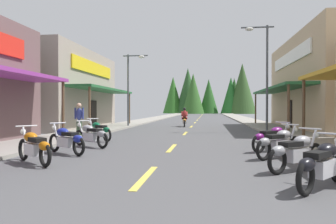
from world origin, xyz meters
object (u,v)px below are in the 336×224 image
motorcycle_parked_left_4 (99,130)px  streetlamp_left (132,80)px  motorcycle_parked_right_1 (297,151)px  rider_cruising_lead (184,119)px  motorcycle_parked_right_0 (322,163)px  pedestrian_browsing (79,117)px  motorcycle_parked_right_3 (273,138)px  motorcycle_parked_left_2 (66,139)px  motorcycle_parked_left_1 (34,146)px  motorcycle_parked_right_2 (279,142)px  motorcycle_parked_left_3 (91,135)px  streetlamp_right (263,64)px

motorcycle_parked_left_4 → streetlamp_left: bearing=-45.1°
motorcycle_parked_right_1 → rider_cruising_lead: bearing=62.7°
motorcycle_parked_right_0 → rider_cruising_lead: 19.75m
pedestrian_browsing → motorcycle_parked_right_0: bearing=57.2°
motorcycle_parked_right_3 → rider_cruising_lead: 14.79m
motorcycle_parked_right_1 → motorcycle_parked_left_2: same height
motorcycle_parked_left_1 → motorcycle_parked_left_4: 6.00m
rider_cruising_lead → pedestrian_browsing: pedestrian_browsing is taller
motorcycle_parked_right_0 → motorcycle_parked_left_2: same height
motorcycle_parked_right_2 → motorcycle_parked_left_3: bearing=122.2°
motorcycle_parked_right_3 → rider_cruising_lead: size_ratio=0.80×
motorcycle_parked_left_3 → motorcycle_parked_left_4: same height
motorcycle_parked_right_3 → pedestrian_browsing: (-8.93, 4.17, 0.56)m
motorcycle_parked_right_1 → motorcycle_parked_left_4: size_ratio=0.99×
streetlamp_left → motorcycle_parked_left_4: streetlamp_left is taller
streetlamp_left → motorcycle_parked_left_4: size_ratio=3.38×
streetlamp_right → motorcycle_parked_left_2: size_ratio=3.64×
motorcycle_parked_left_1 → pedestrian_browsing: bearing=-37.6°
streetlamp_right → rider_cruising_lead: streetlamp_right is taller
motorcycle_parked_left_3 → motorcycle_parked_left_4: (-0.49, 2.23, 0.00)m
motorcycle_parked_right_2 → motorcycle_parked_left_2: same height
streetlamp_left → motorcycle_parked_left_2: size_ratio=3.16×
motorcycle_parked_right_1 → streetlamp_left: bearing=76.0°
streetlamp_right → motorcycle_parked_right_2: 11.09m
streetlamp_right → motorcycle_parked_left_1: bearing=-123.7°
motorcycle_parked_right_2 → motorcycle_parked_right_3: same height
streetlamp_left → rider_cruising_lead: 5.31m
motorcycle_parked_left_3 → pedestrian_browsing: bearing=-27.9°
motorcycle_parked_right_2 → motorcycle_parked_left_2: size_ratio=0.91×
streetlamp_right → motorcycle_parked_right_2: streetlamp_right is taller
motorcycle_parked_right_0 → motorcycle_parked_right_1: same height
streetlamp_left → motorcycle_parked_right_0: 20.32m
motorcycle_parked_left_1 → motorcycle_parked_left_3: bearing=-54.5°
motorcycle_parked_right_2 → motorcycle_parked_left_4: bearing=108.3°
motorcycle_parked_left_2 → motorcycle_parked_left_4: bearing=-51.2°
streetlamp_left → motorcycle_parked_right_3: size_ratio=3.39×
motorcycle_parked_right_0 → motorcycle_parked_left_4: (-7.22, 7.79, 0.00)m
motorcycle_parked_left_2 → motorcycle_parked_left_3: (0.11, 1.90, 0.00)m
motorcycle_parked_left_1 → motorcycle_parked_left_4: (-0.32, 5.99, 0.00)m
motorcycle_parked_right_0 → motorcycle_parked_right_3: 5.14m
motorcycle_parked_right_1 → motorcycle_parked_right_2: size_ratio=1.02×
motorcycle_parked_left_1 → motorcycle_parked_left_4: same height
pedestrian_browsing → motorcycle_parked_right_3: bearing=78.7°
motorcycle_parked_right_0 → motorcycle_parked_left_2: bearing=102.0°
motorcycle_parked_right_0 → streetlamp_left: bearing=64.4°
motorcycle_parked_right_2 → motorcycle_parked_left_1: (-6.89, -1.81, 0.00)m
motorcycle_parked_left_2 → motorcycle_parked_left_3: bearing=-59.8°
motorcycle_parked_right_0 → motorcycle_parked_left_1: bearing=115.5°
motorcycle_parked_left_4 → streetlamp_right: bearing=-104.5°
motorcycle_parked_right_1 → motorcycle_parked_left_2: 7.10m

